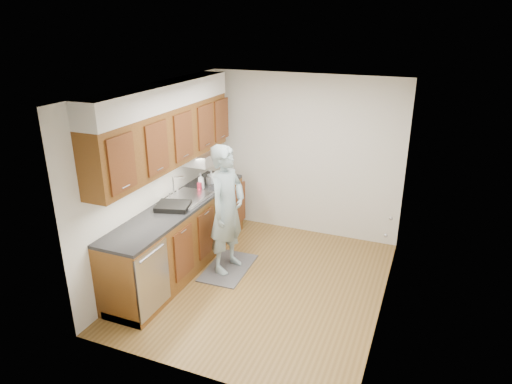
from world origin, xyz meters
TOP-DOWN VIEW (x-y plane):
  - floor at (0.00, 0.00)m, footprint 3.50×3.50m
  - ceiling at (0.00, 0.00)m, footprint 3.50×3.50m
  - wall_left at (-1.50, 0.00)m, footprint 0.02×3.50m
  - wall_right at (1.50, 0.00)m, footprint 0.02×3.50m
  - wall_back at (0.00, 1.75)m, footprint 3.00×0.02m
  - counter at (-1.20, -0.00)m, footprint 0.64×2.80m
  - upper_cabinets at (-1.33, 0.05)m, footprint 0.47×2.80m
  - closet_door at (1.49, 0.30)m, footprint 0.02×1.22m
  - floor_mat at (-0.58, 0.18)m, footprint 0.58×0.95m
  - person at (-0.58, 0.18)m, footprint 0.57×0.76m
  - soap_bottle_a at (-1.19, 0.60)m, footprint 0.10×0.10m
  - soap_bottle_b at (-1.16, 0.88)m, footprint 0.13×0.13m
  - soap_bottle_c at (-1.09, 1.04)m, footprint 0.18×0.18m
  - soda_can at (-1.18, 0.53)m, footprint 0.07×0.07m
  - steel_can at (-1.16, 0.77)m, footprint 0.09×0.09m
  - dish_rack at (-1.19, -0.17)m, footprint 0.50×0.45m

SIDE VIEW (x-z plane):
  - floor at x=0.00m, z-range 0.00..0.00m
  - floor_mat at x=-0.58m, z-range 0.00..0.02m
  - counter at x=-1.20m, z-range -0.16..1.14m
  - dish_rack at x=-1.19m, z-range 0.94..1.01m
  - soda_can at x=-1.18m, z-range 0.94..1.06m
  - steel_can at x=-1.16m, z-range 0.94..1.06m
  - person at x=-0.58m, z-range 0.02..2.00m
  - soap_bottle_c at x=-1.09m, z-range 0.94..1.11m
  - closet_door at x=1.49m, z-range 0.00..2.05m
  - soap_bottle_b at x=-1.16m, z-range 0.94..1.15m
  - soap_bottle_a at x=-1.19m, z-range 0.94..1.18m
  - wall_left at x=-1.50m, z-range 0.00..2.50m
  - wall_right at x=1.50m, z-range 0.00..2.50m
  - wall_back at x=0.00m, z-range 0.00..2.50m
  - upper_cabinets at x=-1.33m, z-range 1.34..2.55m
  - ceiling at x=0.00m, z-range 2.50..2.50m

